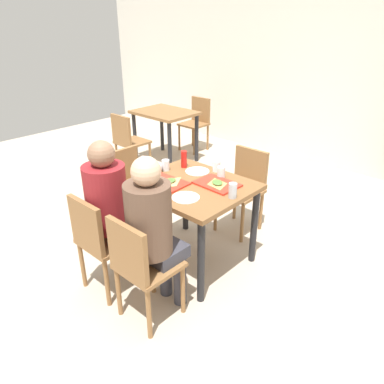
% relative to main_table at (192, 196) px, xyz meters
% --- Properties ---
extents(ground_plane, '(10.00, 10.00, 0.02)m').
position_rel_main_table_xyz_m(ground_plane, '(0.00, 0.00, -0.67)').
color(ground_plane, '#B7A893').
extents(back_wall, '(10.00, 0.10, 2.80)m').
position_rel_main_table_xyz_m(back_wall, '(0.00, 3.20, 0.74)').
color(back_wall, silver).
rests_on(back_wall, ground_plane).
extents(main_table, '(0.97, 0.85, 0.78)m').
position_rel_main_table_xyz_m(main_table, '(0.00, 0.00, 0.00)').
color(main_table, brown).
rests_on(main_table, ground_plane).
extents(chair_near_left, '(0.40, 0.40, 0.86)m').
position_rel_main_table_xyz_m(chair_near_left, '(-0.24, -0.81, -0.15)').
color(chair_near_left, olive).
rests_on(chair_near_left, ground_plane).
extents(chair_near_right, '(0.40, 0.40, 0.86)m').
position_rel_main_table_xyz_m(chair_near_right, '(0.24, -0.81, -0.15)').
color(chair_near_right, olive).
rests_on(chair_near_right, ground_plane).
extents(chair_far_side, '(0.40, 0.40, 0.86)m').
position_rel_main_table_xyz_m(chair_far_side, '(0.00, 0.81, -0.15)').
color(chair_far_side, olive).
rests_on(chair_far_side, ground_plane).
extents(chair_left_end, '(0.40, 0.40, 0.86)m').
position_rel_main_table_xyz_m(chair_left_end, '(-0.87, 0.00, -0.15)').
color(chair_left_end, olive).
rests_on(chair_left_end, ground_plane).
extents(person_in_red, '(0.32, 0.42, 1.27)m').
position_rel_main_table_xyz_m(person_in_red, '(-0.24, -0.67, 0.09)').
color(person_in_red, '#383842').
rests_on(person_in_red, ground_plane).
extents(person_in_brown_jacket, '(0.32, 0.42, 1.27)m').
position_rel_main_table_xyz_m(person_in_brown_jacket, '(0.24, -0.67, 0.09)').
color(person_in_brown_jacket, '#383842').
rests_on(person_in_brown_jacket, ground_plane).
extents(tray_red_near, '(0.37, 0.27, 0.02)m').
position_rel_main_table_xyz_m(tray_red_near, '(-0.17, -0.15, 0.12)').
color(tray_red_near, red).
rests_on(tray_red_near, main_table).
extents(tray_red_far, '(0.37, 0.27, 0.02)m').
position_rel_main_table_xyz_m(tray_red_far, '(0.17, 0.13, 0.12)').
color(tray_red_far, red).
rests_on(tray_red_far, main_table).
extents(paper_plate_center, '(0.22, 0.22, 0.01)m').
position_rel_main_table_xyz_m(paper_plate_center, '(-0.15, 0.23, 0.12)').
color(paper_plate_center, white).
rests_on(paper_plate_center, main_table).
extents(paper_plate_near_edge, '(0.22, 0.22, 0.01)m').
position_rel_main_table_xyz_m(paper_plate_near_edge, '(0.15, -0.23, 0.12)').
color(paper_plate_near_edge, white).
rests_on(paper_plate_near_edge, main_table).
extents(pizza_slice_a, '(0.14, 0.23, 0.02)m').
position_rel_main_table_xyz_m(pizza_slice_a, '(-0.14, -0.15, 0.14)').
color(pizza_slice_a, '#DBAD60').
rests_on(pizza_slice_a, tray_red_near).
extents(pizza_slice_b, '(0.22, 0.21, 0.02)m').
position_rel_main_table_xyz_m(pizza_slice_b, '(0.18, 0.12, 0.14)').
color(pizza_slice_b, tan).
rests_on(pizza_slice_b, tray_red_far).
extents(plastic_cup_a, '(0.07, 0.07, 0.10)m').
position_rel_main_table_xyz_m(plastic_cup_a, '(-0.02, 0.36, 0.17)').
color(plastic_cup_a, white).
rests_on(plastic_cup_a, main_table).
extents(plastic_cup_b, '(0.07, 0.07, 0.10)m').
position_rel_main_table_xyz_m(plastic_cup_b, '(0.02, -0.36, 0.17)').
color(plastic_cup_b, white).
rests_on(plastic_cup_b, main_table).
extents(plastic_cup_c, '(0.07, 0.07, 0.10)m').
position_rel_main_table_xyz_m(plastic_cup_c, '(-0.39, 0.06, 0.17)').
color(plastic_cup_c, white).
rests_on(plastic_cup_c, main_table).
extents(plastic_cup_d, '(0.07, 0.07, 0.10)m').
position_rel_main_table_xyz_m(plastic_cup_d, '(0.10, 0.27, 0.17)').
color(plastic_cup_d, white).
rests_on(plastic_cup_d, main_table).
extents(soda_can, '(0.07, 0.07, 0.12)m').
position_rel_main_table_xyz_m(soda_can, '(0.41, 0.02, 0.18)').
color(soda_can, '#B7BCC6').
rests_on(soda_can, main_table).
extents(condiment_bottle, '(0.06, 0.06, 0.16)m').
position_rel_main_table_xyz_m(condiment_bottle, '(-0.32, 0.23, 0.20)').
color(condiment_bottle, red).
rests_on(condiment_bottle, main_table).
extents(foil_bundle, '(0.10, 0.10, 0.10)m').
position_rel_main_table_xyz_m(foil_bundle, '(-0.41, -0.02, 0.17)').
color(foil_bundle, silver).
rests_on(foil_bundle, main_table).
extents(background_table, '(0.90, 0.70, 0.78)m').
position_rel_main_table_xyz_m(background_table, '(-2.10, 1.68, -0.02)').
color(background_table, olive).
rests_on(background_table, ground_plane).
extents(background_chair_near, '(0.40, 0.40, 0.86)m').
position_rel_main_table_xyz_m(background_chair_near, '(-2.10, 0.95, -0.15)').
color(background_chair_near, olive).
rests_on(background_chair_near, ground_plane).
extents(background_chair_far, '(0.40, 0.40, 0.86)m').
position_rel_main_table_xyz_m(background_chair_far, '(-2.10, 2.42, -0.15)').
color(background_chair_far, olive).
rests_on(background_chair_far, ground_plane).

